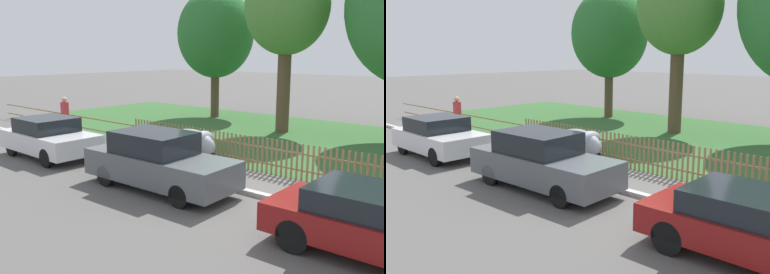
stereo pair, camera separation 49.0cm
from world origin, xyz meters
The scene contains 11 objects.
ground_plane centered at (0.00, 0.00, 0.00)m, with size 120.00×120.00×0.00m, color #565451.
kerb_stone centered at (0.00, 0.10, 0.06)m, with size 35.02×0.20×0.12m, color #B2ADA3.
grass_strip centered at (0.00, 7.59, 0.01)m, with size 35.02×11.00×0.01m, color #33602D.
park_fence centered at (0.00, 2.10, 0.55)m, with size 35.02×0.05×1.09m.
parked_car_silver_hatchback centered at (-7.46, -1.13, 0.71)m, with size 3.80×1.88×1.39m.
parked_car_black_saloon centered at (-1.99, -1.10, 0.76)m, with size 4.41×1.84×1.55m.
parked_car_navy_estate centered at (3.68, -1.28, 0.66)m, with size 3.83×1.87×1.25m.
covered_motorcycle centered at (-2.93, 1.35, 0.72)m, with size 2.08×0.95×1.19m.
tree_nearest_kerb centered at (-9.10, 10.23, 4.64)m, with size 4.24×4.24×7.11m.
tree_behind_motorcycle centered at (-3.82, 8.64, 5.58)m, with size 3.75×3.75×7.83m.
pedestrian_near_fence centered at (-10.31, 1.30, 0.99)m, with size 0.38×0.41×1.75m.
Camera 2 is at (6.43, -8.48, 3.62)m, focal length 40.00 mm.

